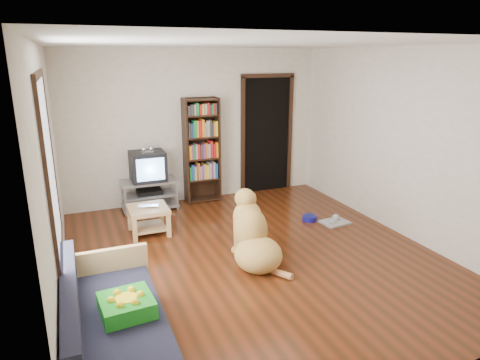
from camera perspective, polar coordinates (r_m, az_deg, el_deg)
name	(u,v)px	position (r m, az deg, el deg)	size (l,w,h in m)	color
ground	(254,255)	(5.59, 1.83, -10.03)	(5.00, 5.00, 0.00)	#51200E
ceiling	(256,44)	(5.01, 2.11, 17.71)	(5.00, 5.00, 0.00)	white
wall_back	(196,126)	(7.45, -5.94, 7.13)	(4.50, 4.50, 0.00)	silver
wall_front	(404,235)	(3.14, 20.99, -6.84)	(4.50, 4.50, 0.00)	silver
wall_left	(51,176)	(4.72, -23.84, 0.46)	(5.00, 5.00, 0.00)	silver
wall_right	(402,143)	(6.38, 20.81, 4.61)	(5.00, 5.00, 0.00)	silver
green_cushion	(126,305)	(3.80, -14.90, -15.85)	(0.42, 0.42, 0.14)	green
laptop	(148,207)	(6.20, -12.15, -3.55)	(0.28, 0.18, 0.02)	white
dog_bowl	(310,218)	(6.77, 9.25, -5.02)	(0.22, 0.22, 0.08)	navy
grey_rag	(335,222)	(6.74, 12.54, -5.53)	(0.40, 0.32, 0.03)	#989898
window	(50,169)	(4.19, -24.04, 1.39)	(0.03, 1.46, 1.70)	white
doorway	(267,132)	(7.94, 3.58, 6.42)	(1.03, 0.05, 2.19)	black
tv_stand	(150,193)	(7.26, -11.97, -1.77)	(0.90, 0.45, 0.50)	#99999E
crt_tv	(148,166)	(7.15, -12.23, 1.89)	(0.55, 0.52, 0.58)	black
bookshelf	(201,145)	(7.37, -5.16, 4.68)	(0.60, 0.30, 1.80)	black
sofa	(114,335)	(3.89, -16.48, -19.21)	(0.80, 1.80, 0.80)	tan
coffee_table	(148,215)	(6.27, -12.13, -4.59)	(0.55, 0.55, 0.40)	tan
dog	(253,237)	(5.27, 1.75, -7.64)	(0.58, 1.12, 0.92)	gold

